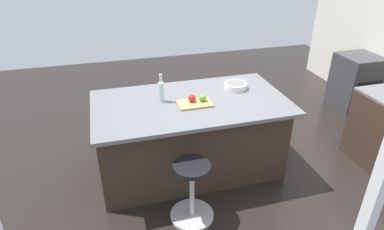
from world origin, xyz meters
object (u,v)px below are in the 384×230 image
Objects in this scene: apple_green at (203,98)px; water_bottle at (161,91)px; oven_range at (355,82)px; apple_red at (192,98)px; kitchen_island at (190,136)px; cutting_board at (195,103)px; stool_by_window at (192,193)px; fruit_bowl at (236,86)px.

water_bottle is at bearing -19.63° from apple_green.
oven_range is 10.74× the size of apple_red.
kitchen_island is 5.84× the size of cutting_board.
cutting_board is 4.57× the size of apple_green.
apple_red is at bearing 155.92° from water_bottle.
oven_range is 2.42× the size of cutting_board.
stool_by_window is 0.98m from apple_red.
oven_range is at bearing -164.87° from water_bottle.
cutting_board is at bearing 25.02° from fruit_bowl.
fruit_bowl is at bearing -158.08° from apple_red.
oven_range is at bearing -161.17° from apple_red.
cutting_board is (-0.20, -0.63, 0.65)m from stool_by_window.
apple_red reaches higher than cutting_board.
apple_green reaches higher than oven_range.
apple_red is 0.64m from fruit_bowl.
stool_by_window is 1.37m from fruit_bowl.
apple_red reaches higher than stool_by_window.
cutting_board is at bearing 125.57° from apple_red.
water_bottle reaches higher than stool_by_window.
water_bottle is (3.35, 0.91, 0.63)m from oven_range.
apple_green is at bearing 160.37° from water_bottle.
apple_red is at bearing -54.43° from cutting_board.
kitchen_island is 0.66m from water_bottle.
water_bottle is 1.20× the size of fruit_bowl.
water_bottle is (0.30, -0.04, 0.59)m from kitchen_island.
water_bottle is (0.30, -0.13, 0.06)m from apple_red.
kitchen_island is 3.27× the size of stool_by_window.
fruit_bowl is at bearing -154.98° from cutting_board.
stool_by_window is at bearing 76.36° from kitchen_island.
fruit_bowl is (-0.89, -0.10, -0.08)m from water_bottle.
fruit_bowl is (-0.59, -0.14, 0.50)m from kitchen_island.
kitchen_island is at bearing 173.11° from water_bottle.
apple_green is (-0.30, -0.65, 0.70)m from stool_by_window.
apple_green is at bearing -114.67° from stool_by_window.
cutting_board is (3.03, 1.07, 0.52)m from oven_range.
cutting_board reaches higher than kitchen_island.
cutting_board is at bearing -107.89° from stool_by_window.
oven_range is at bearing -160.26° from apple_green.
apple_red is (0.00, 0.10, 0.53)m from kitchen_island.
kitchen_island is at bearing 17.17° from oven_range.
apple_red is 0.31× the size of fruit_bowl.
apple_red reaches higher than oven_range.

